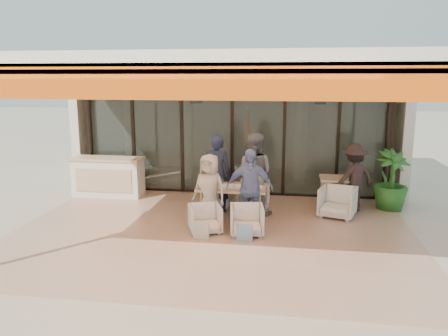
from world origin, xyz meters
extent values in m
plane|color=#C6B293|center=(0.00, 0.00, 0.00)|extent=(70.00, 70.00, 0.00)
cube|color=tan|center=(0.00, 0.00, 0.01)|extent=(8.00, 6.00, 0.01)
cube|color=silver|center=(0.00, 0.00, 3.30)|extent=(8.00, 6.00, 0.20)
cube|color=#F55A0C|center=(0.00, -2.94, 3.02)|extent=(8.00, 0.12, 0.45)
cube|color=#FB5D14|center=(0.00, -2.25, 3.14)|extent=(8.00, 1.50, 0.06)
cylinder|color=black|center=(-3.88, 2.88, 1.60)|extent=(0.12, 0.12, 3.20)
cylinder|color=black|center=(3.88, 2.88, 1.60)|extent=(0.12, 0.12, 3.20)
cube|color=#9EADA3|center=(0.00, 3.00, 1.60)|extent=(8.00, 0.03, 3.20)
cube|color=black|center=(0.00, 3.00, 0.04)|extent=(8.00, 0.10, 0.08)
cube|color=black|center=(0.00, 3.00, 3.16)|extent=(8.00, 0.10, 0.08)
cube|color=black|center=(-4.00, 3.00, 1.60)|extent=(0.08, 0.10, 3.20)
cube|color=black|center=(-2.70, 3.00, 1.60)|extent=(0.08, 0.10, 3.20)
cube|color=black|center=(-1.35, 3.00, 1.60)|extent=(0.08, 0.10, 3.20)
cube|color=black|center=(0.00, 3.00, 1.60)|extent=(0.08, 0.10, 3.20)
cube|color=black|center=(1.35, 3.00, 1.60)|extent=(0.08, 0.10, 3.20)
cube|color=black|center=(2.70, 3.00, 1.60)|extent=(0.08, 0.10, 3.20)
cube|color=black|center=(4.00, 3.00, 1.60)|extent=(0.08, 0.10, 3.20)
cube|color=silver|center=(0.00, 6.50, 1.70)|extent=(9.00, 0.25, 3.40)
cube|color=silver|center=(-4.40, 4.75, 1.70)|extent=(0.25, 3.50, 3.40)
cube|color=silver|center=(4.40, 4.75, 1.70)|extent=(0.25, 3.50, 3.40)
cube|color=silver|center=(0.00, 4.75, 3.40)|extent=(9.00, 3.50, 0.25)
cube|color=#D5B682|center=(0.00, 4.75, 0.01)|extent=(8.00, 3.50, 0.02)
cylinder|color=silver|center=(-1.60, 4.60, 1.50)|extent=(0.40, 0.40, 3.00)
cylinder|color=silver|center=(1.80, 4.60, 1.50)|extent=(0.40, 0.40, 3.00)
cylinder|color=black|center=(-1.20, 4.20, 3.00)|extent=(0.03, 0.03, 0.70)
cube|color=black|center=(-1.20, 4.20, 2.55)|extent=(0.30, 0.30, 0.40)
sphere|color=#FFBF72|center=(-1.20, 4.20, 2.55)|extent=(0.18, 0.18, 0.18)
cylinder|color=black|center=(2.30, 4.20, 3.00)|extent=(0.03, 0.03, 0.70)
cube|color=black|center=(2.30, 4.20, 2.55)|extent=(0.30, 0.30, 0.40)
sphere|color=#FFBF72|center=(2.30, 4.20, 2.55)|extent=(0.18, 0.18, 0.18)
cylinder|color=black|center=(0.30, 4.00, 0.05)|extent=(0.40, 0.40, 0.05)
cylinder|color=black|center=(0.30, 4.00, 1.05)|extent=(0.04, 0.04, 2.10)
cone|color=#FA4D15|center=(0.30, 4.00, 1.70)|extent=(0.32, 0.32, 1.10)
cube|color=silver|center=(-3.18, 2.30, 0.50)|extent=(1.80, 0.60, 1.00)
cube|color=#D5B682|center=(-3.18, 2.30, 1.01)|extent=(1.85, 0.65, 0.06)
cube|color=#D5B682|center=(-3.18, 1.99, 0.50)|extent=(1.50, 0.02, 0.60)
cube|color=#D5B682|center=(0.28, 0.92, 0.72)|extent=(1.50, 0.90, 0.05)
cube|color=white|center=(0.28, 0.92, 0.74)|extent=(1.30, 0.35, 0.01)
cylinder|color=#D5B682|center=(-0.34, 0.60, 0.35)|extent=(0.06, 0.06, 0.70)
cylinder|color=#D5B682|center=(0.90, 0.60, 0.35)|extent=(0.06, 0.06, 0.70)
cylinder|color=#D5B682|center=(-0.34, 1.24, 0.35)|extent=(0.06, 0.06, 0.70)
cylinder|color=#D5B682|center=(0.90, 1.24, 0.35)|extent=(0.06, 0.06, 0.70)
cylinder|color=white|center=(-0.17, 0.77, 0.81)|extent=(0.06, 0.06, 0.11)
cylinder|color=white|center=(0.03, 1.12, 0.81)|extent=(0.06, 0.06, 0.11)
cylinder|color=white|center=(0.33, 0.82, 0.81)|extent=(0.06, 0.06, 0.11)
cylinder|color=white|center=(0.58, 1.10, 0.81)|extent=(0.06, 0.06, 0.11)
cylinder|color=white|center=(0.78, 0.72, 0.81)|extent=(0.06, 0.06, 0.11)
cylinder|color=white|center=(-0.27, 0.97, 0.81)|extent=(0.06, 0.06, 0.11)
cylinder|color=maroon|center=(-0.27, 1.07, 0.83)|extent=(0.07, 0.07, 0.16)
cylinder|color=black|center=(0.18, 1.20, 0.83)|extent=(0.09, 0.09, 0.17)
cylinder|color=black|center=(0.18, 1.20, 0.93)|extent=(0.10, 0.10, 0.01)
cylinder|color=white|center=(-0.17, 0.62, 0.76)|extent=(0.22, 0.22, 0.01)
cylinder|color=white|center=(0.73, 0.62, 0.76)|extent=(0.22, 0.22, 0.01)
cylinder|color=white|center=(-0.17, 1.24, 0.76)|extent=(0.22, 0.22, 0.01)
cylinder|color=white|center=(0.73, 1.24, 0.76)|extent=(0.22, 0.22, 0.01)
imported|color=white|center=(-0.14, 1.87, 0.32)|extent=(0.70, 0.67, 0.64)
imported|color=white|center=(0.70, 1.87, 0.36)|extent=(0.72, 0.67, 0.73)
imported|color=white|center=(-0.14, -0.03, 0.32)|extent=(0.78, 0.76, 0.63)
imported|color=white|center=(0.70, -0.03, 0.33)|extent=(0.73, 0.69, 0.67)
imported|color=#171C34|center=(-0.14, 1.37, 0.91)|extent=(0.70, 0.49, 1.83)
imported|color=#5C5C61|center=(0.70, 1.37, 0.94)|extent=(1.01, 0.84, 1.88)
imported|color=beige|center=(-0.14, 0.47, 0.76)|extent=(0.86, 0.69, 1.52)
imported|color=#7590C3|center=(0.70, 0.47, 0.83)|extent=(1.00, 0.48, 1.66)
cube|color=silver|center=(-0.14, -0.43, 0.17)|extent=(0.30, 0.10, 0.34)
cube|color=#99BFD8|center=(0.70, -0.43, 0.17)|extent=(0.30, 0.10, 0.34)
cube|color=#D5B682|center=(2.59, 2.13, 0.72)|extent=(0.70, 0.70, 0.05)
cylinder|color=#D5B682|center=(2.31, 1.85, 0.35)|extent=(0.05, 0.05, 0.70)
cylinder|color=#D5B682|center=(2.87, 1.85, 0.35)|extent=(0.05, 0.05, 0.70)
cylinder|color=#D5B682|center=(2.31, 2.41, 0.35)|extent=(0.05, 0.05, 0.70)
cylinder|color=#D5B682|center=(2.87, 2.41, 0.35)|extent=(0.05, 0.05, 0.70)
imported|color=white|center=(2.59, 1.38, 0.38)|extent=(0.92, 0.89, 0.77)
imported|color=black|center=(2.99, 1.89, 0.80)|extent=(1.19, 1.02, 1.60)
imported|color=#1E5919|center=(3.86, 2.16, 0.72)|extent=(1.07, 1.07, 1.43)
camera|label=1|loc=(1.48, -8.25, 3.06)|focal=35.00mm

